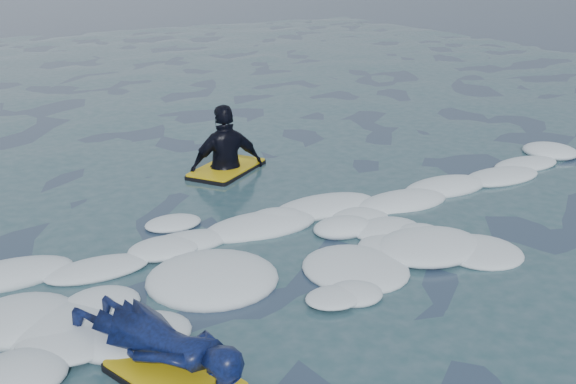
# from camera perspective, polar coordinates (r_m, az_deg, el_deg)

# --- Properties ---
(ground) EXTENTS (120.00, 120.00, 0.00)m
(ground) POSITION_cam_1_polar(r_m,az_deg,el_deg) (6.85, 0.25, -7.89)
(ground) COLOR #1A2A40
(ground) RESTS_ON ground
(foam_band) EXTENTS (12.00, 3.10, 0.30)m
(foam_band) POSITION_cam_1_polar(r_m,az_deg,el_deg) (7.67, -3.66, -4.82)
(foam_band) COLOR white
(foam_band) RESTS_ON ground
(prone_woman_unit) EXTENTS (1.18, 1.72, 0.42)m
(prone_woman_unit) POSITION_cam_1_polar(r_m,az_deg,el_deg) (5.71, -9.93, -11.69)
(prone_woman_unit) COLOR black
(prone_woman_unit) RESTS_ON ground
(waiting_rider_unit) EXTENTS (1.39, 1.24, 1.83)m
(waiting_rider_unit) POSITION_cam_1_polar(r_m,az_deg,el_deg) (10.29, -4.87, 1.89)
(waiting_rider_unit) COLOR black
(waiting_rider_unit) RESTS_ON ground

